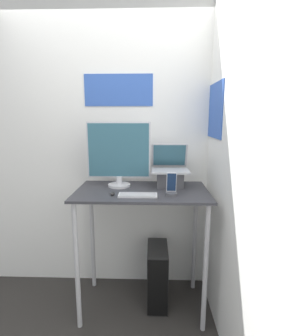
{
  "coord_description": "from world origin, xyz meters",
  "views": [
    {
      "loc": [
        0.44,
        -1.6,
        2.2
      ],
      "look_at": [
        0.05,
        0.3,
        1.16
      ],
      "focal_mm": 28.0,
      "sensor_mm": 36.0,
      "label": 1
    }
  ],
  "objects_px": {
    "keyboard": "(137,195)",
    "computer_tower": "(145,239)",
    "laptop": "(172,171)",
    "cell_phone": "(108,187)",
    "mouse": "(158,198)",
    "monitor": "(121,151)"
  },
  "relations": [
    {
      "from": "keyboard",
      "to": "computer_tower",
      "type": "relative_size",
      "value": 0.55
    },
    {
      "from": "computer_tower",
      "to": "laptop",
      "type": "bearing_deg",
      "value": 6.77
    },
    {
      "from": "laptop",
      "to": "keyboard",
      "type": "distance_m",
      "value": 0.4
    },
    {
      "from": "laptop",
      "to": "keyboard",
      "type": "height_order",
      "value": "laptop"
    },
    {
      "from": "laptop",
      "to": "cell_phone",
      "type": "distance_m",
      "value": 0.58
    },
    {
      "from": "cell_phone",
      "to": "computer_tower",
      "type": "height_order",
      "value": "cell_phone"
    },
    {
      "from": "mouse",
      "to": "cell_phone",
      "type": "relative_size",
      "value": 0.31
    },
    {
      "from": "monitor",
      "to": "keyboard",
      "type": "xyz_separation_m",
      "value": [
        0.2,
        -0.27,
        -0.26
      ]
    },
    {
      "from": "laptop",
      "to": "monitor",
      "type": "relative_size",
      "value": 0.65
    },
    {
      "from": "monitor",
      "to": "cell_phone",
      "type": "height_order",
      "value": "monitor"
    },
    {
      "from": "laptop",
      "to": "monitor",
      "type": "xyz_separation_m",
      "value": [
        -0.45,
        -0.03,
        0.16
      ]
    },
    {
      "from": "keyboard",
      "to": "monitor",
      "type": "bearing_deg",
      "value": 126.07
    },
    {
      "from": "laptop",
      "to": "computer_tower",
      "type": "xyz_separation_m",
      "value": [
        -0.23,
        -0.03,
        -0.82
      ]
    },
    {
      "from": "laptop",
      "to": "keyboard",
      "type": "relative_size",
      "value": 1.21
    },
    {
      "from": "keyboard",
      "to": "cell_phone",
      "type": "distance_m",
      "value": 0.26
    },
    {
      "from": "computer_tower",
      "to": "mouse",
      "type": "bearing_deg",
      "value": -59.52
    },
    {
      "from": "keyboard",
      "to": "computer_tower",
      "type": "bearing_deg",
      "value": 86.13
    },
    {
      "from": "cell_phone",
      "to": "monitor",
      "type": "bearing_deg",
      "value": 77.49
    },
    {
      "from": "monitor",
      "to": "mouse",
      "type": "height_order",
      "value": "monitor"
    },
    {
      "from": "laptop",
      "to": "monitor",
      "type": "height_order",
      "value": "monitor"
    },
    {
      "from": "monitor",
      "to": "computer_tower",
      "type": "bearing_deg",
      "value": 0.19
    },
    {
      "from": "keyboard",
      "to": "computer_tower",
      "type": "height_order",
      "value": "keyboard"
    }
  ]
}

